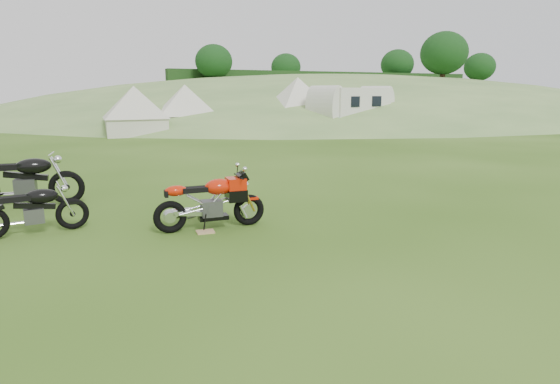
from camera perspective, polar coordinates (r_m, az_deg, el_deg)
name	(u,v)px	position (r m, az deg, el deg)	size (l,w,h in m)	color
ground	(310,264)	(6.35, 3.68, -8.78)	(120.00, 120.00, 0.00)	#2D5011
hillside	(333,112)	(52.62, 6.45, 9.68)	(80.00, 64.00, 8.00)	#598242
hedgerow	(333,112)	(52.62, 6.45, 9.68)	(36.00, 1.20, 8.60)	black
sport_motorcycle	(210,198)	(7.86, -8.52, -0.71)	(1.78, 0.45, 1.07)	red
plywood_board	(205,232)	(7.80, -9.08, -4.81)	(0.29, 0.23, 0.02)	tan
vintage_moto_a	(32,209)	(8.47, -27.99, -1.82)	(1.63, 0.38, 0.86)	black
vintage_moto_c	(23,179)	(10.56, -28.81, 1.40)	(2.16, 0.50, 1.14)	black
tent_left	(135,110)	(25.76, -17.27, 9.49)	(2.97, 2.97, 2.57)	beige
tent_mid	(186,108)	(27.44, -11.44, 9.99)	(3.03, 3.03, 2.63)	beige
tent_right	(297,105)	(28.17, 2.14, 10.52)	(3.32, 3.32, 2.88)	beige
caravan	(351,109)	(27.39, 8.69, 9.95)	(5.34, 2.39, 2.50)	silver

